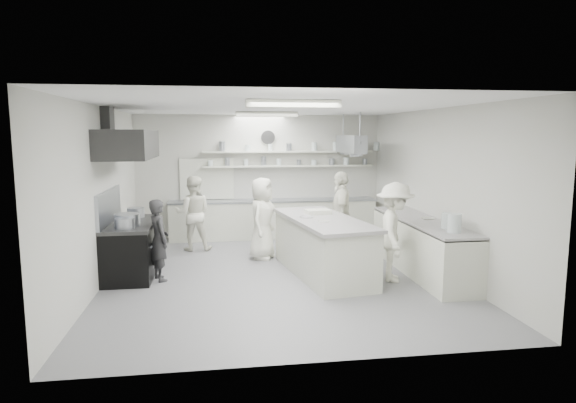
{
  "coord_description": "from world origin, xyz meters",
  "views": [
    {
      "loc": [
        -1.06,
        -8.54,
        2.52
      ],
      "look_at": [
        0.28,
        0.6,
        1.25
      ],
      "focal_mm": 30.45,
      "sensor_mm": 36.0,
      "label": 1
    }
  ],
  "objects": [
    {
      "name": "wall_left",
      "position": [
        -3.0,
        0.0,
        1.5
      ],
      "size": [
        0.04,
        7.0,
        3.0
      ],
      "primitive_type": "cube",
      "color": "beige",
      "rests_on": "floor"
    },
    {
      "name": "shelf_upper",
      "position": [
        0.7,
        3.37,
        2.1
      ],
      "size": [
        4.2,
        0.26,
        0.04
      ],
      "primitive_type": "cube",
      "color": "silver",
      "rests_on": "wall_back"
    },
    {
      "name": "back_counter",
      "position": [
        0.3,
        3.2,
        0.46
      ],
      "size": [
        5.0,
        0.6,
        0.92
      ],
      "primitive_type": "cube",
      "color": "silver",
      "rests_on": "floor"
    },
    {
      "name": "pass_through_window",
      "position": [
        -1.3,
        3.48,
        1.45
      ],
      "size": [
        1.3,
        0.04,
        1.0
      ],
      "primitive_type": "cube",
      "color": "black",
      "rests_on": "wall_back"
    },
    {
      "name": "pot_rack",
      "position": [
        2.0,
        2.4,
        2.3
      ],
      "size": [
        0.3,
        1.6,
        0.4
      ],
      "primitive_type": "cube",
      "color": "#989DA7",
      "rests_on": "ceiling"
    },
    {
      "name": "bowl_island_b",
      "position": [
        0.74,
        -0.47,
        1.02
      ],
      "size": [
        0.2,
        0.2,
        0.06
      ],
      "primitive_type": "imported",
      "rotation": [
        0.0,
        0.0,
        -0.02
      ],
      "color": "silver",
      "rests_on": "prep_island"
    },
    {
      "name": "ceiling",
      "position": [
        0.0,
        0.0,
        3.01
      ],
      "size": [
        6.0,
        7.0,
        0.02
      ],
      "primitive_type": "cube",
      "color": "white",
      "rests_on": "wall_back"
    },
    {
      "name": "cook_stove",
      "position": [
        -2.08,
        -0.04,
        0.71
      ],
      "size": [
        0.52,
        0.61,
        1.42
      ],
      "primitive_type": "imported",
      "rotation": [
        0.0,
        0.0,
        1.99
      ],
      "color": "#2B2B2C",
      "rests_on": "floor"
    },
    {
      "name": "bowl_right",
      "position": [
        2.78,
        -0.14,
        0.97
      ],
      "size": [
        0.25,
        0.25,
        0.06
      ],
      "primitive_type": "imported",
      "rotation": [
        0.0,
        0.0,
        -0.06
      ],
      "color": "silver",
      "rests_on": "right_counter"
    },
    {
      "name": "wall_right",
      "position": [
        3.0,
        0.0,
        1.5
      ],
      "size": [
        0.04,
        7.0,
        3.0
      ],
      "primitive_type": "cube",
      "color": "beige",
      "rests_on": "floor"
    },
    {
      "name": "wall_back",
      "position": [
        0.0,
        3.5,
        1.5
      ],
      "size": [
        6.0,
        0.04,
        3.0
      ],
      "primitive_type": "cube",
      "color": "beige",
      "rests_on": "floor"
    },
    {
      "name": "stove",
      "position": [
        -2.6,
        0.4,
        0.45
      ],
      "size": [
        0.8,
        1.8,
        0.9
      ],
      "primitive_type": "cube",
      "color": "black",
      "rests_on": "floor"
    },
    {
      "name": "right_counter",
      "position": [
        2.65,
        -0.2,
        0.47
      ],
      "size": [
        0.74,
        3.3,
        0.94
      ],
      "primitive_type": "cube",
      "color": "silver",
      "rests_on": "floor"
    },
    {
      "name": "wall_clock",
      "position": [
        0.2,
        3.46,
        2.45
      ],
      "size": [
        0.32,
        0.05,
        0.32
      ],
      "primitive_type": "cylinder",
      "rotation": [
        1.57,
        0.0,
        0.0
      ],
      "color": "white",
      "rests_on": "wall_back"
    },
    {
      "name": "floor",
      "position": [
        0.0,
        0.0,
        -0.01
      ],
      "size": [
        6.0,
        7.0,
        0.02
      ],
      "primitive_type": "cube",
      "color": "gray",
      "rests_on": "ground"
    },
    {
      "name": "cook_island_right",
      "position": [
        1.45,
        1.09,
        0.89
      ],
      "size": [
        0.67,
        1.12,
        1.78
      ],
      "primitive_type": "imported",
      "rotation": [
        0.0,
        0.0,
        -1.81
      ],
      "color": "white",
      "rests_on": "floor"
    },
    {
      "name": "stove_pot",
      "position": [
        -2.6,
        0.03,
        1.04
      ],
      "size": [
        0.43,
        0.43,
        0.26
      ],
      "primitive_type": "cylinder",
      "color": "#989DA7",
      "rests_on": "stove"
    },
    {
      "name": "cook_back",
      "position": [
        -1.59,
        2.15,
        0.82
      ],
      "size": [
        0.81,
        0.64,
        1.63
      ],
      "primitive_type": "imported",
      "rotation": [
        0.0,
        0.0,
        -3.17
      ],
      "color": "white",
      "rests_on": "floor"
    },
    {
      "name": "bowl_island_a",
      "position": [
        0.53,
        0.03,
        1.02
      ],
      "size": [
        0.27,
        0.27,
        0.06
      ],
      "primitive_type": "imported",
      "rotation": [
        0.0,
        0.0,
        -0.13
      ],
      "color": "#989DA7",
      "rests_on": "prep_island"
    },
    {
      "name": "shelf_lower",
      "position": [
        0.7,
        3.37,
        1.75
      ],
      "size": [
        4.2,
        0.26,
        0.04
      ],
      "primitive_type": "cube",
      "color": "silver",
      "rests_on": "wall_back"
    },
    {
      "name": "cook_island_left",
      "position": [
        -0.17,
        1.21,
        0.83
      ],
      "size": [
        0.81,
        0.96,
        1.66
      ],
      "primitive_type": "imported",
      "rotation": [
        0.0,
        0.0,
        1.15
      ],
      "color": "white",
      "rests_on": "floor"
    },
    {
      "name": "prep_island",
      "position": [
        0.81,
        -0.09,
        0.49
      ],
      "size": [
        1.41,
        2.8,
        0.99
      ],
      "primitive_type": "cube",
      "rotation": [
        0.0,
        0.0,
        0.16
      ],
      "color": "silver",
      "rests_on": "floor"
    },
    {
      "name": "light_fixture_rear",
      "position": [
        0.0,
        1.8,
        2.94
      ],
      "size": [
        1.3,
        0.25,
        0.1
      ],
      "primitive_type": "cube",
      "color": "silver",
      "rests_on": "ceiling"
    },
    {
      "name": "light_fixture_front",
      "position": [
        0.0,
        -1.8,
        2.94
      ],
      "size": [
        1.3,
        0.25,
        0.1
      ],
      "primitive_type": "cube",
      "color": "silver",
      "rests_on": "ceiling"
    },
    {
      "name": "wall_front",
      "position": [
        0.0,
        -3.5,
        1.5
      ],
      "size": [
        6.0,
        0.04,
        3.0
      ],
      "primitive_type": "cube",
      "color": "beige",
      "rests_on": "floor"
    },
    {
      "name": "cook_right",
      "position": [
        1.95,
        -0.65,
        0.86
      ],
      "size": [
        0.97,
        1.26,
        1.72
      ],
      "primitive_type": "imported",
      "rotation": [
        0.0,
        0.0,
        1.24
      ],
      "color": "white",
      "rests_on": "floor"
    },
    {
      "name": "exhaust_hood",
      "position": [
        -2.6,
        0.4,
        2.35
      ],
      "size": [
        0.85,
        2.0,
        0.5
      ],
      "primitive_type": "cube",
      "color": "#2E2E2F",
      "rests_on": "wall_left"
    }
  ]
}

